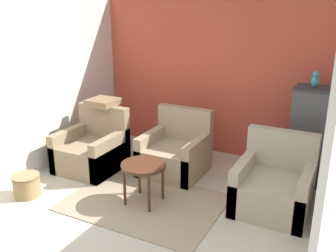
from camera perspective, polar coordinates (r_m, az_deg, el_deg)
name	(u,v)px	position (r m, az deg, el deg)	size (l,w,h in m)	color
wall_back_accent	(214,76)	(6.17, 6.96, 7.58)	(4.05, 0.06, 2.57)	#C64C38
wall_left	(50,82)	(5.90, -17.57, 6.38)	(0.06, 3.15, 2.57)	silver
area_rug	(144,202)	(4.87, -3.63, -11.49)	(1.92, 1.40, 0.01)	gray
coffee_table	(144,169)	(4.65, -3.74, -6.51)	(0.56, 0.56, 0.54)	#472819
armchair_left	(92,151)	(5.79, -11.44, -3.70)	(0.87, 0.87, 0.92)	#8E7A5B
armchair_right	(274,187)	(4.78, 15.81, -8.95)	(0.87, 0.87, 0.92)	tan
armchair_middle	(175,154)	(5.56, 1.14, -4.24)	(0.87, 0.87, 0.92)	#9E896B
birdcage	(308,136)	(5.51, 20.58, -1.39)	(0.48, 0.48, 1.36)	#353539
parrot	(315,80)	(5.32, 21.52, 6.58)	(0.10, 0.18, 0.22)	teal
potted_plant	(264,148)	(5.73, 14.37, -3.32)	(0.26, 0.24, 0.61)	#66605B
wicker_basket	(27,185)	(5.28, -20.74, -8.37)	(0.36, 0.36, 0.29)	#A37F51
throw_pillow	(103,102)	(5.81, -9.89, 3.61)	(0.42, 0.42, 0.10)	#846647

